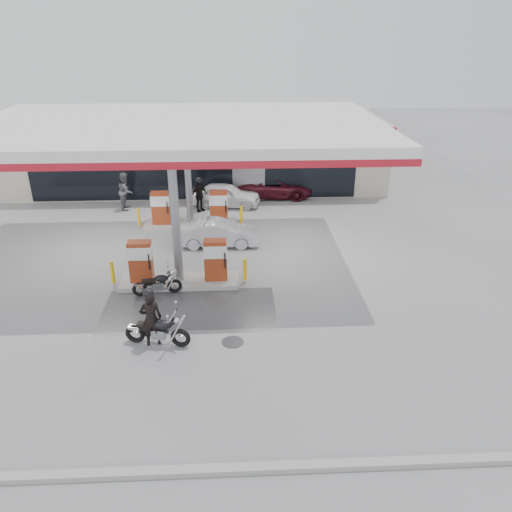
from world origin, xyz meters
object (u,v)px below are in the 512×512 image
Objects in this scene: biker_main at (151,319)px; attendant at (126,191)px; biker_walking at (199,195)px; hatchback_silver at (218,233)px; pump_island_far at (190,213)px; sedan_white at (226,195)px; main_motorcycle at (158,331)px; parked_car_right at (275,186)px; pump_island_near at (179,267)px; parked_car_left at (27,182)px; parked_motorcycle at (158,284)px.

attendant reaches higher than biker_main.
hatchback_silver is at bearing -115.99° from biker_walking.
pump_island_far is 2.81× the size of biker_main.
biker_main is 0.49× the size of sedan_white.
pump_island_far reaches higher than main_motorcycle.
biker_walking reaches higher than parked_car_right.
pump_island_near reaches higher than main_motorcycle.
parked_car_left is at bearing 61.77° from attendant.
sedan_white is 5.33m from attendant.
parked_car_left is (-9.29, 12.79, 0.24)m from parked_motorcycle.
attendant reaches higher than parked_car_right.
parked_car_right is at bearing -23.41° from hatchback_silver.
main_motorcycle is 1.05× the size of attendant.
pump_island_near is at bearing 98.14° from main_motorcycle.
pump_island_far is at bearing -129.48° from attendant.
pump_island_far is 2.23m from biker_walking.
parked_motorcycle is at bearing -130.30° from parked_car_left.
biker_main is 3.23m from parked_motorcycle.
pump_island_far is 2.85× the size of parked_motorcycle.
hatchback_silver is at bearing -112.63° from parked_car_left.
biker_walking reaches higher than main_motorcycle.
pump_island_near is 9.51m from attendant.
parked_car_left is 14.58m from parked_car_right.
biker_walking is (-1.09, 4.60, 0.28)m from hatchback_silver.
parked_motorcycle is (-0.44, 3.22, -0.07)m from main_motorcycle.
parked_motorcycle is at bearing -96.20° from biker_main.
parked_motorcycle is at bearing -95.97° from pump_island_far.
sedan_white is 5.37m from hatchback_silver.
pump_island_near reaches higher than hatchback_silver.
biker_walking is at bearing 14.09° from hatchback_silver.
biker_walking is (3.93, -0.60, -0.12)m from attendant.
hatchback_silver is at bearing -59.38° from pump_island_far.
biker_walking is at bearing 81.48° from pump_island_far.
biker_main is 0.41× the size of parked_car_left.
pump_island_far is 2.79m from hatchback_silver.
biker_walking is (0.79, 12.17, -0.05)m from biker_main.
biker_main reaches higher than parked_car_left.
pump_island_far is at bearing -137.85° from biker_walking.
hatchback_silver is 14.18m from parked_car_left.
pump_island_far reaches higher than parked_motorcycle.
parked_car_left is (-10.00, 12.00, -0.06)m from pump_island_near.
main_motorcycle is at bearing 158.52° from biker_main.
biker_main is at bearing 178.67° from sedan_white.
sedan_white reaches higher than hatchback_silver.
main_motorcycle is at bearing -91.56° from pump_island_far.
pump_island_near is 1.44× the size of hatchback_silver.
biker_main is at bearing 165.12° from parked_car_right.
main_motorcycle is (-0.27, -10.01, -0.23)m from pump_island_far.
pump_island_near is 2.47× the size of main_motorcycle.
biker_main is at bearing -92.67° from pump_island_far.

